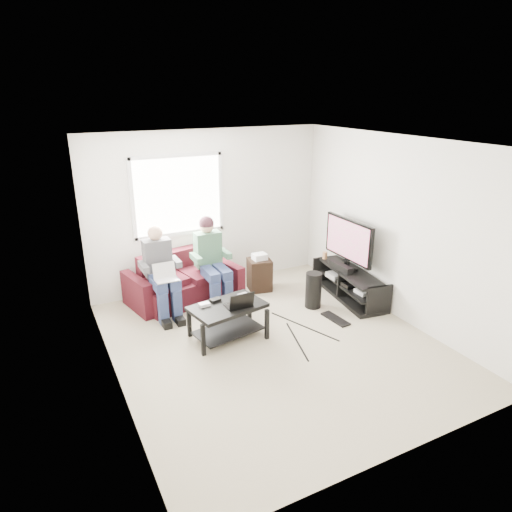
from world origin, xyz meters
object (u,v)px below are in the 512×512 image
(coffee_table, at_px, (228,314))
(subwoofer, at_px, (313,290))
(tv, at_px, (348,241))
(tv_stand, at_px, (349,286))
(end_table, at_px, (259,274))
(sofa, at_px, (183,283))

(coffee_table, bearing_deg, subwoofer, 9.66)
(tv, bearing_deg, tv_stand, -88.53)
(coffee_table, relative_size, tv, 0.96)
(tv_stand, xyz_separation_m, subwoofer, (-0.69, -0.00, 0.07))
(coffee_table, xyz_separation_m, tv, (2.23, 0.37, 0.58))
(end_table, bearing_deg, sofa, 171.77)
(tv, bearing_deg, sofa, 156.56)
(tv, distance_m, end_table, 1.55)
(sofa, xyz_separation_m, coffee_table, (0.16, -1.40, 0.07))
(tv_stand, distance_m, end_table, 1.48)
(sofa, distance_m, subwoofer, 2.05)
(sofa, bearing_deg, subwoofer, -33.82)
(sofa, bearing_deg, coffee_table, -83.47)
(sofa, height_order, end_table, sofa)
(tv_stand, height_order, tv, tv)
(end_table, bearing_deg, tv, -37.23)
(tv_stand, height_order, end_table, end_table)
(tv, height_order, end_table, tv)
(sofa, distance_m, end_table, 1.28)
(sofa, xyz_separation_m, end_table, (1.27, -0.18, -0.01))
(sofa, relative_size, coffee_table, 1.69)
(subwoofer, relative_size, end_table, 0.88)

